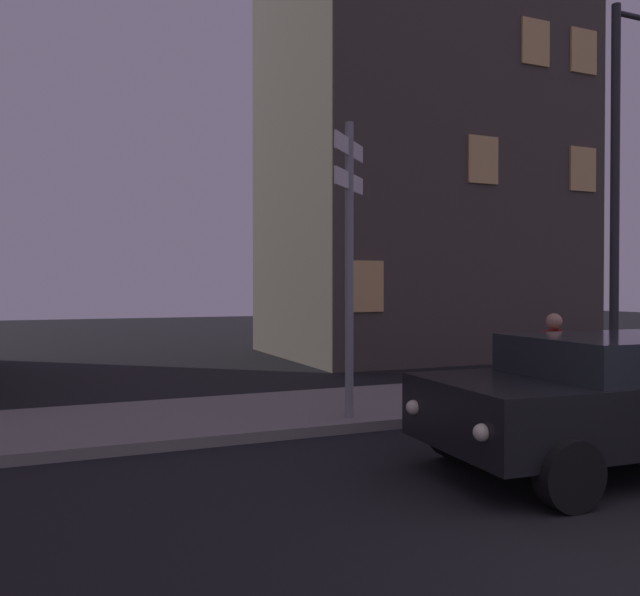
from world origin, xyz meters
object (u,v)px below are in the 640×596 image
Objects in this scene: signpost at (349,248)px; cyclist at (551,375)px; street_lamp at (623,166)px; car_far_oncoming at (611,396)px.

cyclist is (2.53, -1.22, -1.78)m from signpost.
street_lamp is (5.71, 0.46, 1.64)m from signpost.
street_lamp is at bearing 40.74° from car_far_oncoming.
signpost is at bearing 154.22° from cyclist.
street_lamp reaches higher than cyclist.
cyclist is at bearing -152.26° from street_lamp.
street_lamp is at bearing 27.74° from cyclist.
signpost is 0.60× the size of street_lamp.
car_far_oncoming is 1.94m from cyclist.
signpost is at bearing -175.44° from street_lamp.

